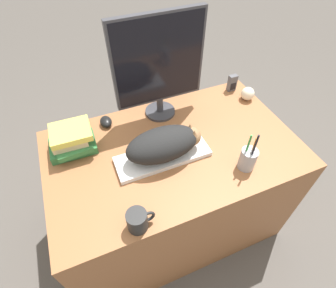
# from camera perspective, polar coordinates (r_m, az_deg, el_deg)

# --- Properties ---
(ground_plane) EXTENTS (12.00, 12.00, 0.00)m
(ground_plane) POSITION_cam_1_polar(r_m,az_deg,el_deg) (1.83, 6.08, -25.77)
(ground_plane) COLOR #4C4742
(desk) EXTENTS (1.26, 0.76, 0.77)m
(desk) POSITION_cam_1_polar(r_m,az_deg,el_deg) (1.62, 1.02, -9.88)
(desk) COLOR brown
(desk) RESTS_ON ground_plane
(keyboard) EXTENTS (0.46, 0.16, 0.02)m
(keyboard) POSITION_cam_1_polar(r_m,az_deg,el_deg) (1.26, -1.14, -2.68)
(keyboard) COLOR silver
(keyboard) RESTS_ON desk
(cat) EXTENTS (0.37, 0.18, 0.15)m
(cat) POSITION_cam_1_polar(r_m,az_deg,el_deg) (1.20, -0.65, 0.08)
(cat) COLOR black
(cat) RESTS_ON keyboard
(monitor) EXTENTS (0.46, 0.17, 0.55)m
(monitor) POSITION_cam_1_polar(r_m,az_deg,el_deg) (1.32, -1.99, 16.96)
(monitor) COLOR #333338
(monitor) RESTS_ON desk
(computer_mouse) EXTENTS (0.06, 0.09, 0.04)m
(computer_mouse) POSITION_cam_1_polar(r_m,az_deg,el_deg) (1.46, -13.37, 4.74)
(computer_mouse) COLOR black
(computer_mouse) RESTS_ON desk
(coffee_mug) EXTENTS (0.11, 0.08, 0.09)m
(coffee_mug) POSITION_cam_1_polar(r_m,az_deg,el_deg) (1.05, -6.57, -16.19)
(coffee_mug) COLOR black
(coffee_mug) RESTS_ON desk
(pen_cup) EXTENTS (0.08, 0.08, 0.23)m
(pen_cup) POSITION_cam_1_polar(r_m,az_deg,el_deg) (1.25, 17.00, -3.05)
(pen_cup) COLOR #939399
(pen_cup) RESTS_ON desk
(baseball) EXTENTS (0.08, 0.08, 0.08)m
(baseball) POSITION_cam_1_polar(r_m,az_deg,el_deg) (1.65, 16.95, 10.43)
(baseball) COLOR beige
(baseball) RESTS_ON desk
(phone) EXTENTS (0.05, 0.03, 0.10)m
(phone) POSITION_cam_1_polar(r_m,az_deg,el_deg) (1.69, 13.79, 12.77)
(phone) COLOR #4C4C51
(phone) RESTS_ON desk
(book_stack) EXTENTS (0.22, 0.19, 0.14)m
(book_stack) POSITION_cam_1_polar(r_m,az_deg,el_deg) (1.34, -20.25, 0.77)
(book_stack) COLOR #2D6B38
(book_stack) RESTS_ON desk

